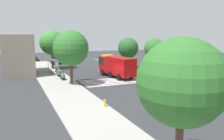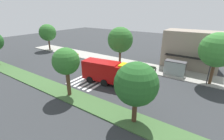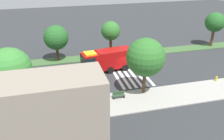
{
  "view_description": "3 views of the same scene",
  "coord_description": "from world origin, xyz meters",
  "px_view_note": "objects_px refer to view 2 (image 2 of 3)",
  "views": [
    {
      "loc": [
        -33.05,
        14.82,
        7.43
      ],
      "look_at": [
        0.41,
        0.46,
        1.7
      ],
      "focal_mm": 37.77,
      "sensor_mm": 36.0,
      "label": 1
    },
    {
      "loc": [
        16.07,
        -19.8,
        10.87
      ],
      "look_at": [
        2.6,
        0.1,
        1.66
      ],
      "focal_mm": 25.16,
      "sensor_mm": 36.0,
      "label": 2
    },
    {
      "loc": [
        11.53,
        34.48,
        17.22
      ],
      "look_at": [
        2.78,
        1.01,
        1.17
      ],
      "focal_mm": 39.76,
      "sensor_mm": 36.0,
      "label": 3
    }
  ],
  "objects_px": {
    "fire_hydrant": "(78,55)",
    "sidewalk_tree_west": "(120,40)",
    "bus_stop_shelter": "(175,65)",
    "sidewalk_tree_center": "(218,50)",
    "median_tree_center": "(136,84)",
    "bench_near_shelter": "(152,68)",
    "street_lamp": "(211,63)",
    "median_tree_west": "(66,62)",
    "fire_truck": "(110,72)",
    "bench_west_of_shelter": "(137,65)",
    "sidewalk_tree_far_west": "(48,33)"
  },
  "relations": [
    {
      "from": "bus_stop_shelter",
      "to": "median_tree_center",
      "type": "bearing_deg",
      "value": -90.86
    },
    {
      "from": "street_lamp",
      "to": "fire_hydrant",
      "type": "bearing_deg",
      "value": -179.79
    },
    {
      "from": "fire_truck",
      "to": "median_tree_center",
      "type": "height_order",
      "value": "median_tree_center"
    },
    {
      "from": "median_tree_center",
      "to": "bench_near_shelter",
      "type": "bearing_deg",
      "value": 104.08
    },
    {
      "from": "median_tree_west",
      "to": "bus_stop_shelter",
      "type": "bearing_deg",
      "value": 56.59
    },
    {
      "from": "fire_truck",
      "to": "fire_hydrant",
      "type": "relative_size",
      "value": 12.4
    },
    {
      "from": "bench_near_shelter",
      "to": "fire_hydrant",
      "type": "height_order",
      "value": "bench_near_shelter"
    },
    {
      "from": "median_tree_center",
      "to": "sidewalk_tree_far_west",
      "type": "bearing_deg",
      "value": 157.01
    },
    {
      "from": "bench_west_of_shelter",
      "to": "median_tree_center",
      "type": "distance_m",
      "value": 16.98
    },
    {
      "from": "fire_hydrant",
      "to": "sidewalk_tree_west",
      "type": "bearing_deg",
      "value": 2.43
    },
    {
      "from": "bus_stop_shelter",
      "to": "fire_hydrant",
      "type": "height_order",
      "value": "bus_stop_shelter"
    },
    {
      "from": "fire_truck",
      "to": "bus_stop_shelter",
      "type": "bearing_deg",
      "value": 42.16
    },
    {
      "from": "fire_truck",
      "to": "sidewalk_tree_west",
      "type": "relative_size",
      "value": 1.13
    },
    {
      "from": "bench_near_shelter",
      "to": "fire_truck",
      "type": "bearing_deg",
      "value": -111.39
    },
    {
      "from": "sidewalk_tree_far_west",
      "to": "fire_hydrant",
      "type": "bearing_deg",
      "value": -2.4
    },
    {
      "from": "sidewalk_tree_west",
      "to": "median_tree_west",
      "type": "xyz_separation_m",
      "value": [
        0.9,
        -14.55,
        -0.49
      ]
    },
    {
      "from": "bench_west_of_shelter",
      "to": "fire_hydrant",
      "type": "distance_m",
      "value": 15.5
    },
    {
      "from": "bench_near_shelter",
      "to": "median_tree_west",
      "type": "xyz_separation_m",
      "value": [
        -5.93,
        -15.04,
        4.22
      ]
    },
    {
      "from": "street_lamp",
      "to": "sidewalk_tree_center",
      "type": "height_order",
      "value": "sidewalk_tree_center"
    },
    {
      "from": "bench_near_shelter",
      "to": "sidewalk_tree_center",
      "type": "bearing_deg",
      "value": -2.97
    },
    {
      "from": "bench_near_shelter",
      "to": "street_lamp",
      "type": "bearing_deg",
      "value": -5.57
    },
    {
      "from": "bench_west_of_shelter",
      "to": "sidewalk_tree_center",
      "type": "distance_m",
      "value": 13.62
    },
    {
      "from": "median_tree_center",
      "to": "fire_hydrant",
      "type": "bearing_deg",
      "value": 147.89
    },
    {
      "from": "bench_near_shelter",
      "to": "sidewalk_tree_far_west",
      "type": "height_order",
      "value": "sidewalk_tree_far_west"
    },
    {
      "from": "street_lamp",
      "to": "bench_near_shelter",
      "type": "bearing_deg",
      "value": 174.43
    },
    {
      "from": "street_lamp",
      "to": "sidewalk_tree_far_west",
      "type": "xyz_separation_m",
      "value": [
        -39.69,
        0.4,
        1.47
      ]
    },
    {
      "from": "median_tree_west",
      "to": "fire_hydrant",
      "type": "xyz_separation_m",
      "value": [
        -12.68,
        14.05,
        -4.32
      ]
    },
    {
      "from": "fire_truck",
      "to": "sidewalk_tree_far_west",
      "type": "xyz_separation_m",
      "value": [
        -27.01,
        8.45,
        2.97
      ]
    },
    {
      "from": "sidewalk_tree_center",
      "to": "sidewalk_tree_far_west",
      "type": "bearing_deg",
      "value": 180.0
    },
    {
      "from": "street_lamp",
      "to": "sidewalk_tree_center",
      "type": "relative_size",
      "value": 0.71
    },
    {
      "from": "street_lamp",
      "to": "sidewalk_tree_west",
      "type": "bearing_deg",
      "value": 178.57
    },
    {
      "from": "median_tree_west",
      "to": "median_tree_center",
      "type": "distance_m",
      "value": 9.71
    },
    {
      "from": "sidewalk_tree_far_west",
      "to": "bench_near_shelter",
      "type": "bearing_deg",
      "value": 0.93
    },
    {
      "from": "sidewalk_tree_far_west",
      "to": "sidewalk_tree_center",
      "type": "height_order",
      "value": "sidewalk_tree_center"
    },
    {
      "from": "bus_stop_shelter",
      "to": "street_lamp",
      "type": "bearing_deg",
      "value": -9.86
    },
    {
      "from": "sidewalk_tree_center",
      "to": "median_tree_west",
      "type": "distance_m",
      "value": 21.26
    },
    {
      "from": "bench_near_shelter",
      "to": "median_tree_west",
      "type": "distance_m",
      "value": 16.71
    },
    {
      "from": "sidewalk_tree_far_west",
      "to": "sidewalk_tree_west",
      "type": "bearing_deg",
      "value": -0.0
    },
    {
      "from": "bench_near_shelter",
      "to": "sidewalk_tree_far_west",
      "type": "bearing_deg",
      "value": -179.07
    },
    {
      "from": "bus_stop_shelter",
      "to": "sidewalk_tree_center",
      "type": "height_order",
      "value": "sidewalk_tree_center"
    },
    {
      "from": "bus_stop_shelter",
      "to": "sidewalk_tree_west",
      "type": "height_order",
      "value": "sidewalk_tree_west"
    },
    {
      "from": "bench_near_shelter",
      "to": "median_tree_west",
      "type": "bearing_deg",
      "value": -111.5
    },
    {
      "from": "street_lamp",
      "to": "median_tree_center",
      "type": "distance_m",
      "value": 15.17
    },
    {
      "from": "fire_truck",
      "to": "street_lamp",
      "type": "bearing_deg",
      "value": 24.56
    },
    {
      "from": "bench_near_shelter",
      "to": "bench_west_of_shelter",
      "type": "distance_m",
      "value": 3.14
    },
    {
      "from": "bus_stop_shelter",
      "to": "bench_near_shelter",
      "type": "xyz_separation_m",
      "value": [
        -4.0,
        -0.0,
        -1.3
      ]
    },
    {
      "from": "median_tree_center",
      "to": "sidewalk_tree_center",
      "type": "bearing_deg",
      "value": 68.3
    },
    {
      "from": "bench_west_of_shelter",
      "to": "sidewalk_tree_west",
      "type": "bearing_deg",
      "value": -172.36
    },
    {
      "from": "median_tree_west",
      "to": "median_tree_center",
      "type": "xyz_separation_m",
      "value": [
        9.7,
        0.0,
        -0.45
      ]
    },
    {
      "from": "bus_stop_shelter",
      "to": "fire_truck",
      "type": "bearing_deg",
      "value": -129.98
    }
  ]
}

